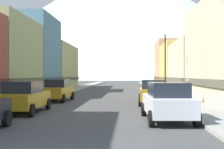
% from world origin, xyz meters
% --- Properties ---
extents(sidewalk_left, '(2.50, 100.00, 0.15)m').
position_xyz_m(sidewalk_left, '(-6.25, 35.00, 0.07)').
color(sidewalk_left, gray).
rests_on(sidewalk_left, ground).
extents(sidewalk_right, '(2.50, 100.00, 0.15)m').
position_xyz_m(sidewalk_right, '(6.25, 35.00, 0.07)').
color(sidewalk_right, gray).
rests_on(sidewalk_right, ground).
extents(storefront_left_3, '(6.71, 8.64, 9.62)m').
position_xyz_m(storefront_left_3, '(-10.70, 30.96, 4.64)').
color(storefront_left_3, slate).
rests_on(storefront_left_3, ground).
extents(storefront_left_4, '(6.60, 13.81, 7.21)m').
position_xyz_m(storefront_left_4, '(-10.65, 42.59, 3.47)').
color(storefront_left_4, '#8C9966').
rests_on(storefront_left_4, ground).
extents(storefront_right_2, '(7.40, 11.91, 6.13)m').
position_xyz_m(storefront_right_2, '(11.05, 29.59, 2.95)').
color(storefront_right_2, beige).
rests_on(storefront_right_2, ground).
extents(storefront_right_3, '(9.40, 10.39, 7.11)m').
position_xyz_m(storefront_right_3, '(12.05, 41.05, 3.42)').
color(storefront_right_3, '#D8B259').
rests_on(storefront_right_3, ground).
extents(storefront_right_4, '(9.82, 10.43, 8.67)m').
position_xyz_m(storefront_right_4, '(12.26, 51.55, 4.18)').
color(storefront_right_4, tan).
rests_on(storefront_right_4, ground).
extents(car_left_1, '(2.13, 4.43, 1.78)m').
position_xyz_m(car_left_1, '(-3.80, 10.30, 0.90)').
color(car_left_1, '#B28419').
rests_on(car_left_1, ground).
extents(car_left_2, '(2.14, 4.44, 1.78)m').
position_xyz_m(car_left_2, '(-3.80, 17.91, 0.90)').
color(car_left_2, '#B28419').
rests_on(car_left_2, ground).
extents(car_right_0, '(2.24, 4.48, 1.78)m').
position_xyz_m(car_right_0, '(3.80, 7.81, 0.90)').
color(car_right_0, silver).
rests_on(car_right_0, ground).
extents(car_right_1, '(2.22, 4.47, 1.78)m').
position_xyz_m(car_right_1, '(3.80, 15.59, 0.90)').
color(car_right_1, '#B28419').
rests_on(car_right_1, ground).
extents(pedestrian_0, '(0.36, 0.36, 1.68)m').
position_xyz_m(pedestrian_0, '(6.25, 15.48, 0.93)').
color(pedestrian_0, brown).
rests_on(pedestrian_0, sidewalk_right).
extents(streetlamp_right, '(0.36, 0.36, 5.86)m').
position_xyz_m(streetlamp_right, '(5.35, 20.97, 3.99)').
color(streetlamp_right, black).
rests_on(streetlamp_right, sidewalk_right).
extents(mountain_backdrop, '(300.72, 300.72, 106.19)m').
position_xyz_m(mountain_backdrop, '(-3.93, 260.00, 53.10)').
color(mountain_backdrop, silver).
rests_on(mountain_backdrop, ground).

